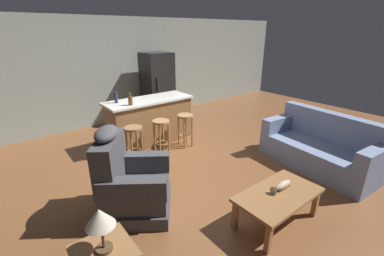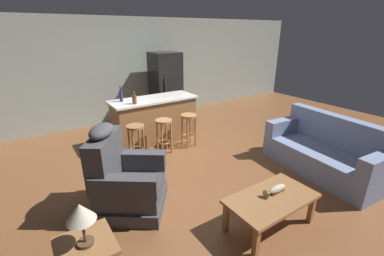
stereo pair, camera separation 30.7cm
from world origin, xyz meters
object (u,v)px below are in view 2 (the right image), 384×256
(fish_figurine, at_px, (275,190))
(end_table, at_px, (86,253))
(coffee_table, at_px, (271,201))
(bar_stool_middle, at_px, (164,130))
(couch, at_px, (325,153))
(bottle_tall_green, at_px, (134,99))
(bar_stool_left, at_px, (136,136))
(kitchen_island, at_px, (155,120))
(bottle_short_amber, at_px, (121,96))
(refrigerator, at_px, (166,87))
(bar_stool_right, at_px, (189,124))
(table_lamp, at_px, (81,214))
(recliner_near_lamp, at_px, (124,180))

(fish_figurine, bearing_deg, end_table, 172.38)
(coffee_table, relative_size, bar_stool_middle, 1.62)
(couch, height_order, bottle_tall_green, bottle_tall_green)
(bar_stool_left, relative_size, bottle_tall_green, 2.88)
(couch, xyz_separation_m, bar_stool_left, (-2.50, 2.15, 0.13))
(couch, bearing_deg, kitchen_island, -51.67)
(kitchen_island, distance_m, bar_stool_middle, 0.64)
(end_table, bearing_deg, bottle_tall_green, 59.75)
(kitchen_island, distance_m, bottle_short_amber, 0.88)
(coffee_table, relative_size, bottle_short_amber, 3.61)
(fish_figurine, distance_m, end_table, 2.14)
(bottle_short_amber, bearing_deg, coffee_table, -79.33)
(bar_stool_left, distance_m, bottle_tall_green, 0.74)
(couch, bearing_deg, refrigerator, -72.24)
(end_table, height_order, refrigerator, refrigerator)
(coffee_table, relative_size, kitchen_island, 0.61)
(bar_stool_middle, distance_m, bottle_short_amber, 1.10)
(kitchen_island, relative_size, bar_stool_right, 2.65)
(end_table, distance_m, kitchen_island, 3.51)
(bar_stool_middle, height_order, bar_stool_right, same)
(fish_figurine, height_order, kitchen_island, kitchen_island)
(fish_figurine, distance_m, bar_stool_left, 2.62)
(bottle_tall_green, distance_m, bottle_short_amber, 0.36)
(end_table, height_order, kitchen_island, kitchen_island)
(kitchen_island, bearing_deg, refrigerator, 52.31)
(bottle_tall_green, bearing_deg, bar_stool_middle, -49.45)
(bar_stool_middle, relative_size, bottle_tall_green, 2.88)
(couch, bearing_deg, bar_stool_right, -52.63)
(refrigerator, bearing_deg, couch, -77.43)
(couch, bearing_deg, table_lamp, 6.30)
(fish_figurine, relative_size, bar_stool_middle, 0.50)
(couch, height_order, table_lamp, table_lamp)
(bar_stool_left, distance_m, bar_stool_right, 1.15)
(bar_stool_middle, distance_m, bottle_tall_green, 0.81)
(recliner_near_lamp, bearing_deg, fish_figurine, -6.05)
(coffee_table, bearing_deg, fish_figurine, 20.49)
(fish_figurine, bearing_deg, bar_stool_left, 107.08)
(kitchen_island, xyz_separation_m, bar_stool_right, (0.46, -0.63, -0.01))
(bar_stool_middle, bearing_deg, bottle_short_amber, 124.59)
(fish_figurine, bearing_deg, bottle_short_amber, 102.47)
(coffee_table, height_order, kitchen_island, kitchen_island)
(bar_stool_right, relative_size, refrigerator, 0.39)
(coffee_table, relative_size, bottle_tall_green, 4.66)
(coffee_table, xyz_separation_m, couch, (1.83, 0.39, -0.02))
(table_lamp, distance_m, kitchen_island, 3.52)
(bottle_short_amber, bearing_deg, bottle_tall_green, -65.17)
(bar_stool_middle, distance_m, bar_stool_right, 0.57)
(refrigerator, bearing_deg, recliner_near_lamp, -126.60)
(bottle_short_amber, bearing_deg, end_table, -115.18)
(coffee_table, height_order, couch, couch)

